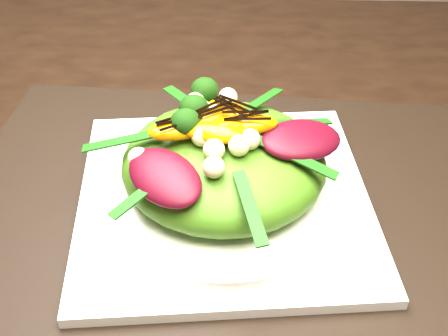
{
  "coord_description": "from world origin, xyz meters",
  "views": [
    {
      "loc": [
        -0.12,
        -0.54,
        1.16
      ],
      "look_at": [
        -0.14,
        -0.08,
        0.8
      ],
      "focal_mm": 48.0,
      "sensor_mm": 36.0,
      "label": 1
    }
  ],
  "objects_px": {
    "placemat": "(224,205)",
    "salad_bowl": "(224,187)",
    "dining_table": "(347,174)",
    "orange_segment": "(219,114)",
    "plate_base": "(224,199)",
    "lettuce_mound": "(224,163)"
  },
  "relations": [
    {
      "from": "lettuce_mound",
      "to": "orange_segment",
      "type": "bearing_deg",
      "value": 103.57
    },
    {
      "from": "salad_bowl",
      "to": "placemat",
      "type": "bearing_deg",
      "value": 180.0
    },
    {
      "from": "lettuce_mound",
      "to": "dining_table",
      "type": "bearing_deg",
      "value": 31.02
    },
    {
      "from": "plate_base",
      "to": "orange_segment",
      "type": "xyz_separation_m",
      "value": [
        -0.01,
        0.02,
        0.09
      ]
    },
    {
      "from": "lettuce_mound",
      "to": "orange_segment",
      "type": "relative_size",
      "value": 3.31
    },
    {
      "from": "dining_table",
      "to": "plate_base",
      "type": "bearing_deg",
      "value": -148.98
    },
    {
      "from": "placemat",
      "to": "salad_bowl",
      "type": "bearing_deg",
      "value": 0.0
    },
    {
      "from": "plate_base",
      "to": "lettuce_mound",
      "type": "relative_size",
      "value": 1.46
    },
    {
      "from": "dining_table",
      "to": "orange_segment",
      "type": "height_order",
      "value": "dining_table"
    },
    {
      "from": "salad_bowl",
      "to": "lettuce_mound",
      "type": "height_order",
      "value": "lettuce_mound"
    },
    {
      "from": "placemat",
      "to": "plate_base",
      "type": "height_order",
      "value": "plate_base"
    },
    {
      "from": "plate_base",
      "to": "orange_segment",
      "type": "height_order",
      "value": "orange_segment"
    },
    {
      "from": "dining_table",
      "to": "salad_bowl",
      "type": "xyz_separation_m",
      "value": [
        -0.14,
        -0.08,
        0.05
      ]
    },
    {
      "from": "dining_table",
      "to": "orange_segment",
      "type": "distance_m",
      "value": 0.19
    },
    {
      "from": "placemat",
      "to": "salad_bowl",
      "type": "height_order",
      "value": "salad_bowl"
    },
    {
      "from": "plate_base",
      "to": "placemat",
      "type": "bearing_deg",
      "value": -153.43
    },
    {
      "from": "placemat",
      "to": "dining_table",
      "type": "bearing_deg",
      "value": 31.02
    },
    {
      "from": "dining_table",
      "to": "plate_base",
      "type": "xyz_separation_m",
      "value": [
        -0.14,
        -0.08,
        0.03
      ]
    },
    {
      "from": "dining_table",
      "to": "orange_segment",
      "type": "xyz_separation_m",
      "value": [
        -0.14,
        -0.06,
        0.12
      ]
    },
    {
      "from": "dining_table",
      "to": "placemat",
      "type": "bearing_deg",
      "value": -148.98
    },
    {
      "from": "salad_bowl",
      "to": "orange_segment",
      "type": "bearing_deg",
      "value": 103.57
    },
    {
      "from": "plate_base",
      "to": "salad_bowl",
      "type": "distance_m",
      "value": 0.02
    }
  ]
}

